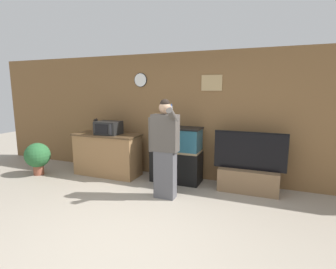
{
  "coord_description": "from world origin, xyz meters",
  "views": [
    {
      "loc": [
        1.69,
        -2.68,
        1.85
      ],
      "look_at": [
        -0.04,
        1.65,
        1.05
      ],
      "focal_mm": 28.0,
      "sensor_mm": 36.0,
      "label": 1
    }
  ],
  "objects_px": {
    "microwave": "(108,128)",
    "tv_on_stand": "(248,174)",
    "potted_plant": "(38,156)",
    "aquarium_on_stand": "(176,154)",
    "person_standing": "(165,148)",
    "knife_block": "(95,127)",
    "counter_island": "(108,154)"
  },
  "relations": [
    {
      "from": "microwave",
      "to": "potted_plant",
      "type": "xyz_separation_m",
      "value": [
        -1.48,
        -0.56,
        -0.63
      ]
    },
    {
      "from": "knife_block",
      "to": "person_standing",
      "type": "bearing_deg",
      "value": -20.61
    },
    {
      "from": "microwave",
      "to": "counter_island",
      "type": "bearing_deg",
      "value": 163.99
    },
    {
      "from": "microwave",
      "to": "person_standing",
      "type": "distance_m",
      "value": 1.72
    },
    {
      "from": "aquarium_on_stand",
      "to": "person_standing",
      "type": "relative_size",
      "value": 0.66
    },
    {
      "from": "potted_plant",
      "to": "person_standing",
      "type": "bearing_deg",
      "value": -2.14
    },
    {
      "from": "knife_block",
      "to": "tv_on_stand",
      "type": "relative_size",
      "value": 0.25
    },
    {
      "from": "knife_block",
      "to": "person_standing",
      "type": "distance_m",
      "value": 2.11
    },
    {
      "from": "counter_island",
      "to": "potted_plant",
      "type": "bearing_deg",
      "value": -158.02
    },
    {
      "from": "potted_plant",
      "to": "microwave",
      "type": "bearing_deg",
      "value": 20.56
    },
    {
      "from": "aquarium_on_stand",
      "to": "person_standing",
      "type": "xyz_separation_m",
      "value": [
        0.09,
        -0.84,
        0.33
      ]
    },
    {
      "from": "counter_island",
      "to": "potted_plant",
      "type": "height_order",
      "value": "counter_island"
    },
    {
      "from": "counter_island",
      "to": "aquarium_on_stand",
      "type": "relative_size",
      "value": 1.3
    },
    {
      "from": "tv_on_stand",
      "to": "person_standing",
      "type": "relative_size",
      "value": 0.75
    },
    {
      "from": "knife_block",
      "to": "aquarium_on_stand",
      "type": "xyz_separation_m",
      "value": [
        1.87,
        0.11,
        -0.47
      ]
    },
    {
      "from": "knife_block",
      "to": "potted_plant",
      "type": "distance_m",
      "value": 1.4
    },
    {
      "from": "tv_on_stand",
      "to": "person_standing",
      "type": "bearing_deg",
      "value": -148.39
    },
    {
      "from": "microwave",
      "to": "knife_block",
      "type": "height_order",
      "value": "knife_block"
    },
    {
      "from": "counter_island",
      "to": "tv_on_stand",
      "type": "bearing_deg",
      "value": 2.38
    },
    {
      "from": "aquarium_on_stand",
      "to": "tv_on_stand",
      "type": "relative_size",
      "value": 0.87
    },
    {
      "from": "tv_on_stand",
      "to": "microwave",
      "type": "bearing_deg",
      "value": -177.23
    },
    {
      "from": "tv_on_stand",
      "to": "aquarium_on_stand",
      "type": "bearing_deg",
      "value": 178.63
    },
    {
      "from": "microwave",
      "to": "tv_on_stand",
      "type": "bearing_deg",
      "value": 2.77
    },
    {
      "from": "person_standing",
      "to": "counter_island",
      "type": "bearing_deg",
      "value": 157.21
    },
    {
      "from": "counter_island",
      "to": "tv_on_stand",
      "type": "xyz_separation_m",
      "value": [
        2.96,
        0.12,
        -0.13
      ]
    },
    {
      "from": "knife_block",
      "to": "potted_plant",
      "type": "xyz_separation_m",
      "value": [
        -1.09,
        -0.63,
        -0.61
      ]
    },
    {
      "from": "microwave",
      "to": "person_standing",
      "type": "bearing_deg",
      "value": -23.04
    },
    {
      "from": "potted_plant",
      "to": "counter_island",
      "type": "bearing_deg",
      "value": 21.98
    },
    {
      "from": "counter_island",
      "to": "aquarium_on_stand",
      "type": "bearing_deg",
      "value": 5.78
    },
    {
      "from": "aquarium_on_stand",
      "to": "person_standing",
      "type": "height_order",
      "value": "person_standing"
    },
    {
      "from": "microwave",
      "to": "aquarium_on_stand",
      "type": "relative_size",
      "value": 0.46
    },
    {
      "from": "potted_plant",
      "to": "aquarium_on_stand",
      "type": "bearing_deg",
      "value": 13.83
    }
  ]
}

